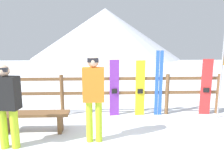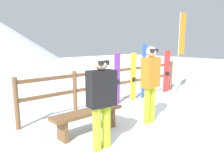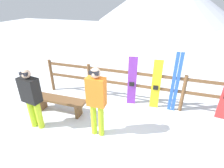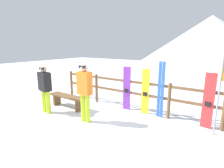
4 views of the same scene
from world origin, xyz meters
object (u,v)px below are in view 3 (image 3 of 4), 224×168
person_orange (96,98)px  snowboard_yellow (156,85)px  ski_pair_blue (175,83)px  bench (59,102)px  snowboard_purple (132,82)px  person_black (31,96)px

person_orange → snowboard_yellow: size_ratio=1.15×
snowboard_yellow → ski_pair_blue: ski_pair_blue is taller
bench → snowboard_purple: 2.14m
person_orange → snowboard_purple: (0.48, 1.56, -0.26)m
person_black → person_orange: bearing=7.6°
bench → snowboard_yellow: 2.75m
snowboard_purple → ski_pair_blue: (1.18, 0.00, 0.12)m
person_black → ski_pair_blue: ski_pair_blue is taller
person_orange → person_black: 1.58m
person_orange → ski_pair_blue: size_ratio=0.98×
person_orange → person_black: person_orange is taller
ski_pair_blue → snowboard_purple: bearing=-179.8°
bench → ski_pair_blue: 3.23m
snowboard_yellow → person_orange: bearing=-126.8°
bench → snowboard_yellow: bearing=23.0°
bench → person_orange: size_ratio=0.91×
person_orange → snowboard_purple: size_ratio=1.14×
bench → person_black: person_black is taller
ski_pair_blue → person_orange: bearing=-136.8°
bench → person_orange: 1.57m
person_orange → snowboard_purple: bearing=72.9°
snowboard_purple → ski_pair_blue: ski_pair_blue is taller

